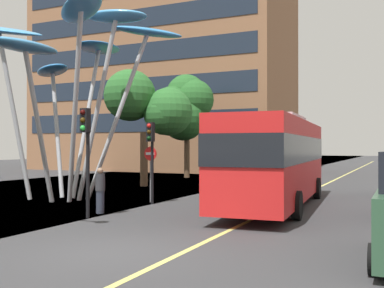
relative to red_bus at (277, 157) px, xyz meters
name	(u,v)px	position (x,y,z in m)	size (l,w,h in m)	color
ground	(87,251)	(-2.13, -9.37, -2.03)	(120.00, 240.00, 0.10)	#38383A
red_bus	(277,157)	(0.00, 0.00, 0.00)	(3.31, 11.72, 3.63)	red
leaf_sculpture	(70,51)	(-9.27, -1.31, 4.79)	(9.73, 9.82, 8.47)	#9EA0A5
traffic_light_kerb_near	(86,139)	(-5.01, -5.67, 0.68)	(0.28, 0.42, 3.67)	black
traffic_light_kerb_far	(151,145)	(-4.93, -1.45, 0.49)	(0.28, 0.42, 3.40)	black
traffic_light_island_mid	(203,141)	(-4.94, 4.05, 0.73)	(0.28, 0.42, 3.75)	black
tree_pavement_near	(151,106)	(-9.59, 6.70, 2.95)	(5.30, 4.07, 7.19)	brown
tree_pavement_far	(184,108)	(-10.79, 13.86, 3.38)	(4.70, 4.47, 8.03)	brown
pedestrian	(100,190)	(-5.30, -4.48, -1.16)	(0.34, 0.34, 1.64)	#2D3342
no_entry_sign	(151,165)	(-5.29, -0.85, -0.38)	(0.60, 0.12, 2.39)	gray
backdrop_building	(163,78)	(-18.66, 25.13, 7.73)	(26.08, 12.45, 19.42)	#8E6042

